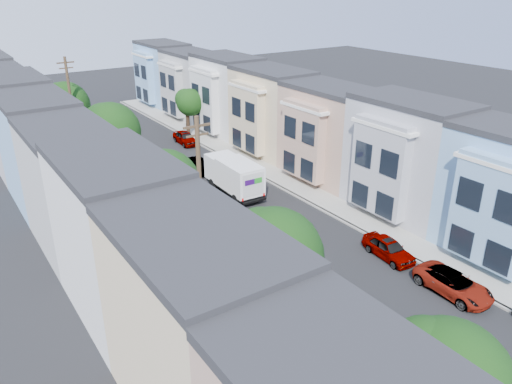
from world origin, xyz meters
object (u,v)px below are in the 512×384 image
Objects in this scene: tree_b at (272,258)px; parked_left_d at (167,214)px; tree_d at (110,132)px; parked_right_a at (453,284)px; lead_sedan at (197,166)px; parked_right_d at (185,138)px; tree_e at (65,105)px; parked_left_c at (225,264)px; parked_right_b at (389,248)px; utility_pole_far at (72,110)px; tree_far_r at (189,103)px; utility_pole_near at (201,202)px; parked_right_c at (233,164)px; parked_left_b at (356,374)px; tree_c at (163,185)px; fedex_truck at (234,175)px.

tree_b reaches higher than parked_left_d.
parked_right_a is (11.20, -24.46, -4.92)m from tree_d.
parked_right_a reaches higher than lead_sedan.
parked_right_d is at bearing 40.88° from tree_d.
tree_b is 35.50m from tree_e.
parked_left_c is 1.07× the size of parked_right_b.
parked_left_c is 8.32m from parked_left_d.
tree_b is at bearing 168.89° from parked_right_a.
parked_left_d is at bearing -134.21° from lead_sedan.
tree_far_r is at bearing 5.99° from utility_pole_far.
tree_d reaches higher than tree_far_r.
utility_pole_far is 2.27× the size of parked_left_c.
utility_pole_near is (0.00, -15.09, -0.41)m from tree_d.
utility_pole_far is 2.16× the size of parked_right_a.
utility_pole_far is at bearing -174.01° from tree_far_r.
parked_right_a is at bearing -86.87° from parked_right_d.
parked_left_d is at bearing -140.90° from parked_right_c.
tree_b is 0.73× the size of utility_pole_near.
tree_e is 0.74× the size of utility_pole_far.
tree_e is at bearing 87.03° from parked_left_b.
tree_c is 1.65× the size of parked_right_b.
tree_c is 1.45× the size of parked_left_b.
utility_pole_far is at bearing -89.96° from tree_e.
parked_left_b is at bearing -87.86° from utility_pole_far.
parked_left_d is 1.06× the size of parked_right_c.
parked_left_d is at bearing -121.59° from tree_far_r.
parked_right_d is (0.00, 9.90, 0.04)m from parked_right_c.
utility_pole_far reaches higher than parked_right_d.
tree_far_r is 17.98m from fedex_truck.
tree_e is 1.59× the size of parked_right_c.
tree_d reaches higher than parked_left_c.
utility_pole_near reaches higher than parked_right_b.
lead_sedan is 0.80× the size of parked_left_b.
parked_left_c is (1.40, -15.20, -4.90)m from tree_d.
tree_far_r is 32.08m from parked_right_b.
tree_c is at bearing -90.00° from tree_d.
utility_pole_far is at bearing 87.17° from parked_left_b.
tree_e is at bearing 114.08° from parked_right_b.
utility_pole_far reaches higher than parked_left_b.
tree_far_r is 1.31× the size of parked_right_b.
fedex_truck is 1.47× the size of parked_right_d.
fedex_truck is at bearing 59.23° from parked_left_c.
tree_d is 27.35m from parked_right_a.
tree_c is 1.37× the size of parked_left_d.
parked_right_c is (2.74, 4.72, -1.03)m from fedex_truck.
parked_left_c is (1.40, 6.83, -4.29)m from tree_b.
tree_far_r is 0.54× the size of utility_pole_far.
fedex_truck is 7.39m from parked_left_d.
utility_pole_far is 37.72m from parked_left_b.
tree_c is 14.48m from lead_sedan.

